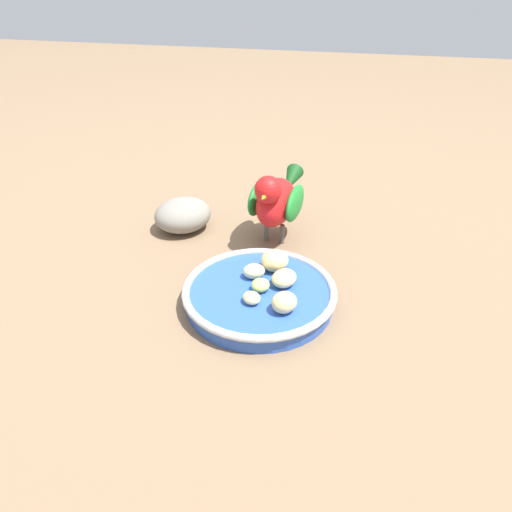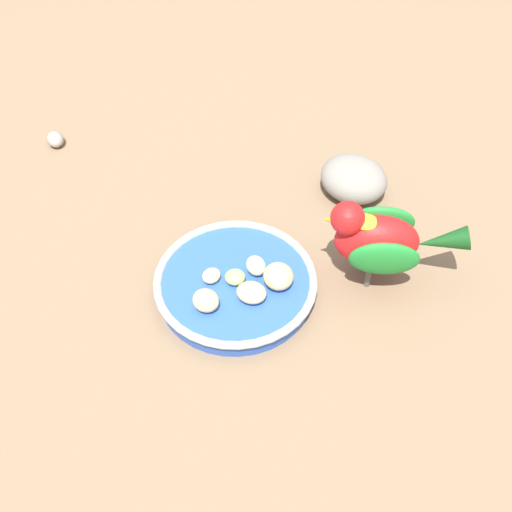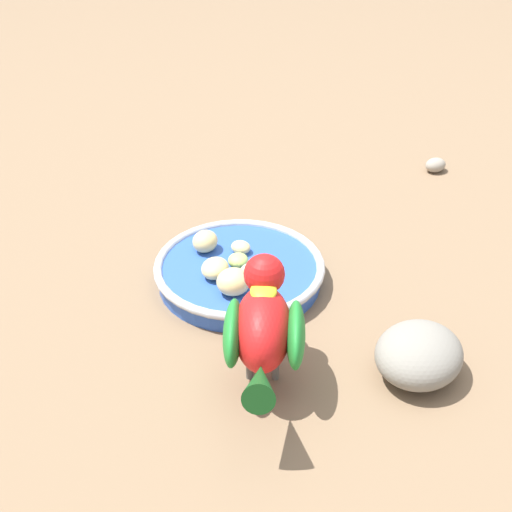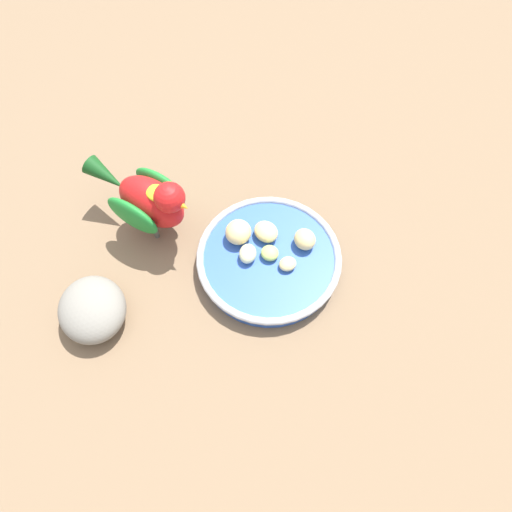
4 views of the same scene
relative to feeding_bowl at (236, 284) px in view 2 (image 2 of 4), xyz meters
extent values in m
plane|color=#7A6047|center=(-0.01, -0.02, -0.02)|extent=(4.00, 4.00, 0.00)
cylinder|color=#2D56B7|center=(0.00, 0.00, 0.00)|extent=(0.19, 0.19, 0.02)
torus|color=#B7BABF|center=(0.00, 0.00, 0.01)|extent=(0.20, 0.20, 0.01)
ellipsoid|color=#E5C67F|center=(-0.01, -0.05, 0.02)|extent=(0.05, 0.05, 0.03)
ellipsoid|color=#B2CC66|center=(0.00, 0.00, 0.02)|extent=(0.03, 0.03, 0.02)
ellipsoid|color=#E5C67F|center=(-0.03, -0.02, 0.02)|extent=(0.04, 0.05, 0.02)
ellipsoid|color=beige|center=(0.01, -0.03, 0.02)|extent=(0.04, 0.03, 0.02)
ellipsoid|color=#E5C67F|center=(-0.04, 0.04, 0.02)|extent=(0.04, 0.04, 0.03)
ellipsoid|color=#E5C67F|center=(0.00, 0.03, 0.02)|extent=(0.03, 0.03, 0.01)
cylinder|color=#59544C|center=(0.00, -0.17, 0.00)|extent=(0.01, 0.01, 0.03)
cylinder|color=#59544C|center=(0.03, -0.17, 0.00)|extent=(0.01, 0.01, 0.03)
ellipsoid|color=red|center=(0.01, -0.17, 0.05)|extent=(0.07, 0.11, 0.07)
ellipsoid|color=#1E7F2D|center=(-0.02, -0.18, 0.05)|extent=(0.03, 0.09, 0.05)
ellipsoid|color=#1E7F2D|center=(0.05, -0.18, 0.05)|extent=(0.03, 0.09, 0.05)
cone|color=#144719|center=(0.01, -0.25, 0.06)|extent=(0.04, 0.07, 0.04)
sphere|color=red|center=(0.02, -0.13, 0.09)|extent=(0.05, 0.05, 0.04)
cone|color=orange|center=(0.02, -0.11, 0.09)|extent=(0.02, 0.02, 0.01)
ellipsoid|color=yellow|center=(0.02, -0.15, 0.08)|extent=(0.03, 0.04, 0.01)
ellipsoid|color=gray|center=(0.17, -0.17, 0.01)|extent=(0.13, 0.13, 0.05)
ellipsoid|color=gray|center=(0.31, 0.26, -0.01)|extent=(0.04, 0.03, 0.02)
camera|label=1|loc=(-0.12, 0.50, 0.38)|focal=34.17mm
camera|label=2|loc=(-0.54, 0.01, 0.66)|focal=48.06mm
camera|label=3|loc=(-0.03, -0.75, 0.53)|focal=54.57mm
camera|label=4|loc=(0.29, 0.12, 0.56)|focal=32.18mm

